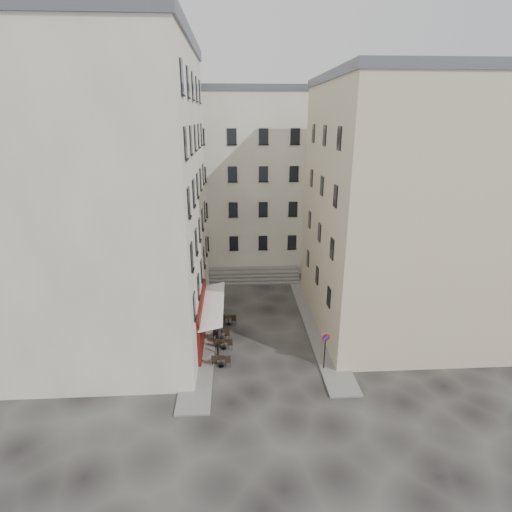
{
  "coord_description": "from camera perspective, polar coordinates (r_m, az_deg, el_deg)",
  "views": [
    {
      "loc": [
        -1.99,
        -25.15,
        15.67
      ],
      "look_at": [
        -0.3,
        4.0,
        5.54
      ],
      "focal_mm": 28.0,
      "sensor_mm": 36.0,
      "label": 1
    }
  ],
  "objects": [
    {
      "name": "bollard_mid",
      "position": [
        31.55,
        -5.27,
        -9.64
      ],
      "size": [
        0.12,
        0.12,
        0.98
      ],
      "color": "black",
      "rests_on": "ground"
    },
    {
      "name": "bollard_near",
      "position": [
        28.53,
        -5.48,
        -13.02
      ],
      "size": [
        0.12,
        0.12,
        0.98
      ],
      "color": "black",
      "rests_on": "ground"
    },
    {
      "name": "no_parking_sign",
      "position": [
        26.6,
        9.86,
        -12.3
      ],
      "size": [
        0.62,
        0.14,
        2.71
      ],
      "rotation": [
        0.0,
        0.0,
        0.14
      ],
      "color": "black",
      "rests_on": "ground"
    },
    {
      "name": "ground",
      "position": [
        29.7,
        1.05,
        -12.71
      ],
      "size": [
        90.0,
        90.0,
        0.0
      ],
      "primitive_type": "plane",
      "color": "black",
      "rests_on": "ground"
    },
    {
      "name": "cafe_storefront",
      "position": [
        29.65,
        -7.52,
        -8.76
      ],
      "size": [
        1.74,
        7.3,
        3.5
      ],
      "color": "#4A0D0A",
      "rests_on": "ground"
    },
    {
      "name": "bistro_table_c",
      "position": [
        30.37,
        -4.97,
        -11.04
      ],
      "size": [
        1.23,
        0.58,
        0.86
      ],
      "color": "black",
      "rests_on": "ground"
    },
    {
      "name": "building_right",
      "position": [
        31.9,
        19.94,
        6.49
      ],
      "size": [
        12.2,
        14.2,
        18.6
      ],
      "color": "beige",
      "rests_on": "ground"
    },
    {
      "name": "bollard_far",
      "position": [
        34.66,
        -5.1,
        -6.85
      ],
      "size": [
        0.12,
        0.12,
        0.98
      ],
      "color": "black",
      "rests_on": "ground"
    },
    {
      "name": "building_left",
      "position": [
        29.89,
        -19.99,
        7.66
      ],
      "size": [
        12.2,
        16.2,
        20.6
      ],
      "color": "#BEB7A2",
      "rests_on": "ground"
    },
    {
      "name": "pedestrian",
      "position": [
        29.55,
        -5.32,
        -10.93
      ],
      "size": [
        0.79,
        0.73,
        1.8
      ],
      "primitive_type": "imported",
      "rotation": [
        0.0,
        0.0,
        3.75
      ],
      "color": "black",
      "rests_on": "ground"
    },
    {
      "name": "bistro_table_d",
      "position": [
        32.31,
        -3.97,
        -9.02
      ],
      "size": [
        1.24,
        0.58,
        0.87
      ],
      "color": "black",
      "rests_on": "ground"
    },
    {
      "name": "building_back",
      "position": [
        44.62,
        -2.05,
        10.93
      ],
      "size": [
        18.2,
        10.2,
        18.6
      ],
      "color": "#BEB7A2",
      "rests_on": "ground"
    },
    {
      "name": "stone_steps",
      "position": [
        40.75,
        -0.28,
        -2.87
      ],
      "size": [
        9.0,
        3.15,
        0.8
      ],
      "color": "#64625F",
      "rests_on": "ground"
    },
    {
      "name": "bistro_table_b",
      "position": [
        29.22,
        -4.59,
        -12.35
      ],
      "size": [
        1.22,
        0.57,
        0.86
      ],
      "color": "black",
      "rests_on": "ground"
    },
    {
      "name": "sidewalk_right",
      "position": [
        32.84,
        8.61,
        -9.48
      ],
      "size": [
        2.0,
        18.0,
        0.12
      ],
      "primitive_type": "cube",
      "color": "slate",
      "rests_on": "ground"
    },
    {
      "name": "sidewalk_left",
      "position": [
        33.16,
        -7.36,
        -9.12
      ],
      "size": [
        2.0,
        22.0,
        0.12
      ],
      "primitive_type": "cube",
      "color": "slate",
      "rests_on": "ground"
    },
    {
      "name": "bistro_table_a",
      "position": [
        27.4,
        -5.0,
        -14.68
      ],
      "size": [
        1.26,
        0.59,
        0.88
      ],
      "color": "black",
      "rests_on": "ground"
    },
    {
      "name": "bistro_table_e",
      "position": [
        33.25,
        -5.78,
        -8.15
      ],
      "size": [
        1.33,
        0.62,
        0.93
      ],
      "color": "black",
      "rests_on": "ground"
    }
  ]
}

